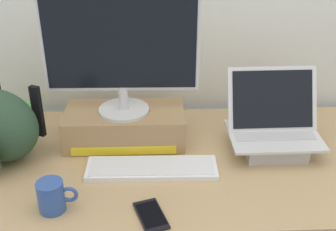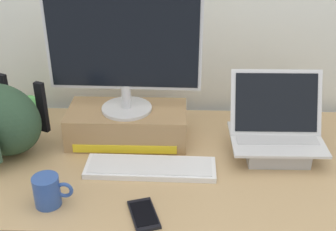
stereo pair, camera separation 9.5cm
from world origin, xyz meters
name	(u,v)px [view 1 (the left image)]	position (x,y,z in m)	size (l,w,h in m)	color
desk	(168,173)	(0.00, 0.00, 0.65)	(1.73, 0.78, 0.72)	tan
toner_box_yellow	(125,126)	(-0.16, 0.14, 0.78)	(0.46, 0.23, 0.13)	#9E7A51
desktop_monitor	(121,50)	(-0.16, 0.14, 1.09)	(0.56, 0.19, 0.46)	silver
open_laptop	(273,135)	(0.40, 0.05, 0.78)	(0.34, 0.25, 0.29)	#ADADB2
external_keyboard	(152,168)	(-0.06, -0.08, 0.73)	(0.46, 0.14, 0.02)	white
coffee_mug	(52,196)	(-0.37, -0.27, 0.77)	(0.13, 0.08, 0.10)	#2D4C93
cell_phone	(151,215)	(-0.06, -0.32, 0.72)	(0.12, 0.16, 0.01)	black
plush_toy	(22,111)	(-0.61, 0.32, 0.77)	(0.09, 0.09, 0.09)	#56B256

